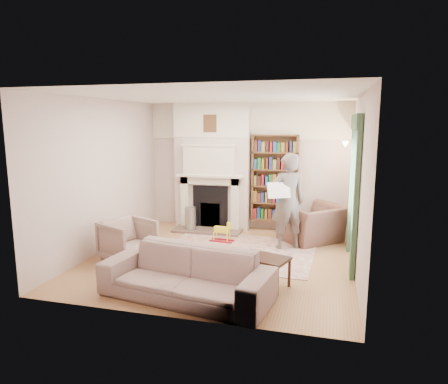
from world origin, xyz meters
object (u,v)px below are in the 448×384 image
(rocking_horse, at_px, (222,232))
(paraffin_heater, at_px, (191,220))
(armchair_left, at_px, (128,240))
(coffee_table, at_px, (264,271))
(bookcase, at_px, (275,178))
(sofa, at_px, (186,274))
(armchair_reading, at_px, (313,224))
(man_reading, at_px, (288,202))

(rocking_horse, bearing_deg, paraffin_heater, 151.86)
(armchair_left, relative_size, coffee_table, 1.13)
(bookcase, height_order, sofa, bookcase)
(bookcase, relative_size, sofa, 0.80)
(paraffin_heater, xyz_separation_m, rocking_horse, (0.86, -0.57, -0.07))
(bookcase, height_order, coffee_table, bookcase)
(sofa, bearing_deg, armchair_left, 151.19)
(bookcase, height_order, armchair_reading, bookcase)
(armchair_reading, bearing_deg, paraffin_heater, -44.83)
(man_reading, relative_size, coffee_table, 2.60)
(sofa, relative_size, rocking_horse, 4.89)
(bookcase, relative_size, coffee_table, 2.64)
(sofa, height_order, coffee_table, sofa)
(armchair_reading, distance_m, armchair_left, 3.63)
(bookcase, distance_m, man_reading, 1.34)
(bookcase, height_order, man_reading, bookcase)
(armchair_left, bearing_deg, armchair_reading, -33.60)
(man_reading, height_order, paraffin_heater, man_reading)
(coffee_table, bearing_deg, armchair_reading, 95.55)
(man_reading, bearing_deg, coffee_table, 59.27)
(paraffin_heater, bearing_deg, sofa, -71.36)
(man_reading, xyz_separation_m, paraffin_heater, (-2.17, 0.65, -0.64))
(armchair_left, xyz_separation_m, coffee_table, (2.45, -0.50, -0.13))
(bookcase, distance_m, coffee_table, 3.28)
(sofa, xyz_separation_m, paraffin_heater, (-1.08, 3.21, -0.06))
(paraffin_heater, bearing_deg, armchair_left, -101.72)
(coffee_table, distance_m, paraffin_heater, 3.25)
(man_reading, bearing_deg, paraffin_heater, -43.23)
(armchair_reading, distance_m, man_reading, 0.92)
(armchair_left, height_order, man_reading, man_reading)
(bookcase, height_order, armchair_left, bookcase)
(bookcase, distance_m, armchair_reading, 1.35)
(armchair_reading, xyz_separation_m, rocking_horse, (-1.76, -0.52, -0.16))
(paraffin_heater, height_order, rocking_horse, paraffin_heater)
(man_reading, distance_m, coffee_table, 2.01)
(sofa, bearing_deg, paraffin_heater, 117.85)
(coffee_table, distance_m, rocking_horse, 2.29)
(armchair_left, xyz_separation_m, man_reading, (2.59, 1.38, 0.55))
(armchair_left, relative_size, man_reading, 0.43)
(man_reading, xyz_separation_m, coffee_table, (-0.14, -1.88, -0.69))
(armchair_reading, height_order, rocking_horse, armchair_reading)
(sofa, bearing_deg, man_reading, 76.19)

